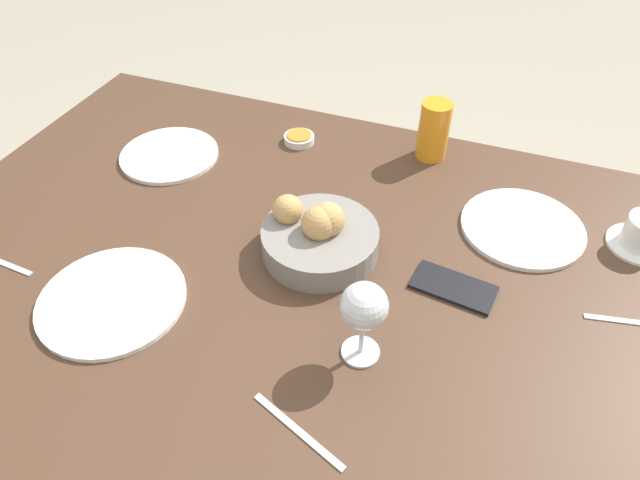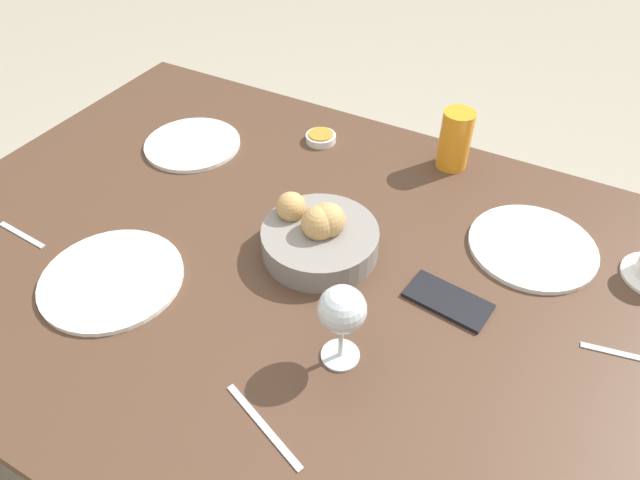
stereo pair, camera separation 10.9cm
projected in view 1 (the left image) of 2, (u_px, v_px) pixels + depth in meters
The scene contains 13 objects.
ground_plane at pixel (305, 452), 1.61m from camera, with size 10.00×10.00×0.00m, color #A89E89.
dining_table at pixel (299, 291), 1.15m from camera, with size 1.57×1.08×0.76m.
bread_basket at pixel (319, 236), 1.09m from camera, with size 0.23×0.23×0.11m.
plate_near_left at pixel (522, 227), 1.16m from camera, with size 0.25×0.25×0.01m.
plate_near_right at pixel (169, 155), 1.35m from camera, with size 0.23×0.23×0.01m.
plate_far_center at pixel (112, 300), 1.02m from camera, with size 0.26×0.26×0.01m.
juice_glass at pixel (434, 130), 1.31m from camera, with size 0.07×0.07×0.14m.
wine_glass at pixel (364, 308), 0.86m from camera, with size 0.08×0.08×0.16m.
jam_bowl_honey at pixel (299, 138), 1.39m from camera, with size 0.07×0.07×0.02m.
fork_silver at pixel (637, 323), 0.98m from camera, with size 0.18×0.04×0.00m.
knife_silver at pixel (298, 431), 0.84m from camera, with size 0.17×0.07×0.00m.
spoon_coffee at pixel (5, 264), 1.09m from camera, with size 0.13×0.02×0.00m.
cell_phone at pixel (454, 287), 1.04m from camera, with size 0.16×0.09×0.01m.
Camera 1 is at (-0.31, 0.70, 1.53)m, focal length 32.00 mm.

